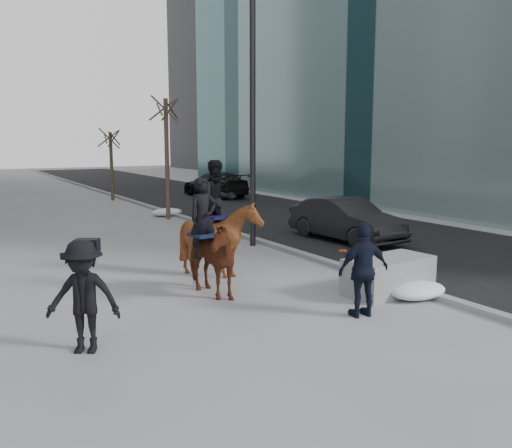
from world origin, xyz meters
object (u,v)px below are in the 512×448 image
mounted_left (206,252)px  mounted_right (220,231)px  planter (389,275)px  car_near (345,219)px

mounted_left → mounted_right: size_ratio=0.89×
planter → mounted_right: 4.02m
planter → car_near: bearing=59.1°
planter → mounted_left: bearing=152.2°
car_near → mounted_left: (-6.58, -3.46, 0.22)m
car_near → mounted_left: 7.44m
planter → car_near: (3.15, 5.27, 0.31)m
mounted_right → planter: bearing=-51.5°
mounted_left → mounted_right: mounted_right is taller
car_near → mounted_right: (-5.61, -2.17, 0.42)m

